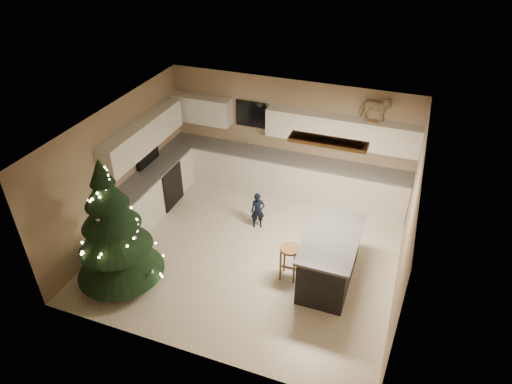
% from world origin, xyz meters
% --- Properties ---
extents(ground_plane, '(5.50, 5.50, 0.00)m').
position_xyz_m(ground_plane, '(0.00, 0.00, 0.00)').
color(ground_plane, silver).
extents(room_shell, '(5.52, 5.02, 2.61)m').
position_xyz_m(room_shell, '(0.02, 0.00, 1.75)').
color(room_shell, tan).
rests_on(room_shell, ground_plane).
extents(cabinetry, '(5.50, 3.20, 2.00)m').
position_xyz_m(cabinetry, '(-0.91, 1.65, 0.76)').
color(cabinetry, silver).
rests_on(cabinetry, ground_plane).
extents(island, '(0.90, 1.70, 0.95)m').
position_xyz_m(island, '(1.59, -0.22, 0.48)').
color(island, black).
rests_on(island, ground_plane).
extents(bar_stool, '(0.35, 0.35, 0.68)m').
position_xyz_m(bar_stool, '(0.91, -0.42, 0.51)').
color(bar_stool, brown).
rests_on(bar_stool, ground_plane).
extents(christmas_tree, '(1.56, 1.50, 2.49)m').
position_xyz_m(christmas_tree, '(-1.85, -1.52, 1.02)').
color(christmas_tree, '#3F2816').
rests_on(christmas_tree, ground_plane).
extents(toddler, '(0.34, 0.30, 0.79)m').
position_xyz_m(toddler, '(-0.12, 0.78, 0.40)').
color(toddler, black).
rests_on(toddler, ground_plane).
extents(rocking_horse, '(0.62, 0.31, 0.54)m').
position_xyz_m(rocking_horse, '(1.76, 2.33, 2.28)').
color(rocking_horse, brown).
rests_on(rocking_horse, cabinetry).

